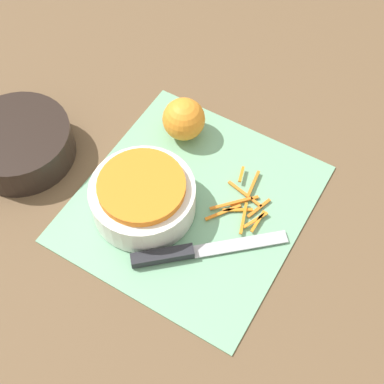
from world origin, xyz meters
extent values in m
plane|color=brown|center=(0.00, 0.00, 0.00)|extent=(4.00, 4.00, 0.00)
cube|color=#75AD84|center=(0.00, 0.00, 0.00)|extent=(0.39, 0.36, 0.01)
cylinder|color=silver|center=(-0.05, 0.06, 0.04)|extent=(0.17, 0.17, 0.06)
cylinder|color=orange|center=(-0.05, 0.06, 0.07)|extent=(0.14, 0.14, 0.02)
cylinder|color=black|center=(-0.07, 0.32, 0.03)|extent=(0.19, 0.19, 0.06)
cube|color=#232328|center=(-0.11, -0.01, 0.01)|extent=(0.08, 0.09, 0.02)
cube|color=#B2B2B7|center=(-0.03, -0.11, 0.01)|extent=(0.12, 0.13, 0.00)
sphere|color=orange|center=(0.12, 0.09, 0.04)|extent=(0.08, 0.08, 0.08)
cube|color=orange|center=(0.02, -0.07, 0.01)|extent=(0.03, 0.05, 0.00)
cube|color=orange|center=(0.05, -0.10, 0.01)|extent=(0.05, 0.02, 0.00)
cube|color=orange|center=(0.05, -0.08, 0.01)|extent=(0.04, 0.04, 0.00)
cube|color=orange|center=(0.06, -0.07, 0.01)|extent=(0.02, 0.07, 0.00)
cube|color=orange|center=(0.01, -0.09, 0.01)|extent=(0.06, 0.02, 0.00)
cube|color=orange|center=(0.02, -0.11, 0.01)|extent=(0.05, 0.03, 0.00)
cube|color=orange|center=(0.09, -0.05, 0.01)|extent=(0.03, 0.01, 0.00)
cube|color=orange|center=(0.03, -0.06, 0.01)|extent=(0.06, 0.05, 0.00)
cube|color=orange|center=(0.02, -0.11, 0.01)|extent=(0.05, 0.01, 0.00)
cube|color=orange|center=(0.08, -0.07, 0.01)|extent=(0.06, 0.01, 0.00)
cube|color=orange|center=(0.01, -0.06, 0.01)|extent=(0.06, 0.04, 0.00)
camera|label=1|loc=(-0.41, -0.24, 0.78)|focal=50.00mm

